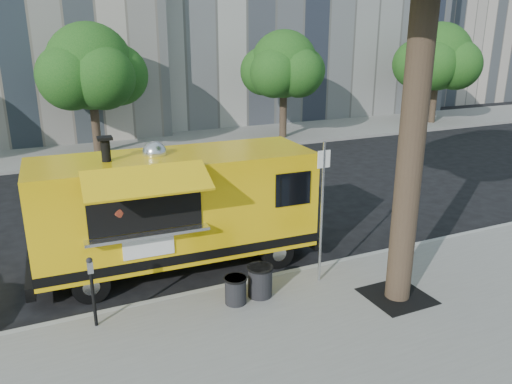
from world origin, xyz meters
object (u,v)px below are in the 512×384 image
far_tree_b (90,67)px  sign_post (322,205)px  trash_bin_left (260,280)px  parking_meter (92,284)px  food_truck (175,207)px  far_tree_c (284,64)px  trash_bin_right (236,289)px  far_tree_d (438,57)px

far_tree_b → sign_post: (2.55, -14.25, -1.98)m
trash_bin_left → sign_post: bearing=2.6°
parking_meter → food_truck: 2.87m
parking_meter → trash_bin_left: bearing=-4.8°
far_tree_c → trash_bin_left: 16.39m
far_tree_b → trash_bin_left: far_tree_b is taller
trash_bin_left → food_truck: bearing=115.8°
far_tree_b → far_tree_c: bearing=-1.9°
parking_meter → trash_bin_right: 2.66m
far_tree_b → far_tree_d: bearing=-0.3°
trash_bin_left → trash_bin_right: (-0.55, -0.06, -0.05)m
far_tree_d → trash_bin_right: far_tree_d is taller
far_tree_c → trash_bin_right: far_tree_c is taller
trash_bin_left → trash_bin_right: 0.56m
far_tree_c → trash_bin_right: (-8.42, -14.07, -3.28)m
far_tree_c → trash_bin_right: bearing=-120.9°
far_tree_c → trash_bin_left: (-7.87, -14.01, -3.23)m
trash_bin_left → far_tree_d: bearing=38.5°
far_tree_d → sign_post: 21.79m
far_tree_b → trash_bin_right: 14.78m
trash_bin_left → trash_bin_right: trash_bin_left is taller
far_tree_d → trash_bin_right: size_ratio=10.38×
far_tree_d → trash_bin_right: bearing=-142.2°
parking_meter → trash_bin_right: size_ratio=2.46×
far_tree_c → sign_post: 15.48m
parking_meter → food_truck: bearing=42.8°
sign_post → parking_meter: bearing=177.5°
far_tree_d → sign_post: bearing=-139.3°
far_tree_b → far_tree_c: size_ratio=1.06×
sign_post → far_tree_d: bearing=40.7°
far_tree_c → far_tree_d: bearing=1.1°
parking_meter → trash_bin_left: parking_meter is taller
far_tree_c → sign_post: size_ratio=1.74×
far_tree_c → parking_meter: (-11.00, -13.75, -2.74)m
far_tree_b → far_tree_c: 9.01m
parking_meter → food_truck: (2.08, 1.92, 0.50)m
trash_bin_right → far_tree_d: bearing=37.8°
far_tree_c → food_truck: far_tree_c is taller
sign_post → food_truck: (-2.47, 2.12, -0.37)m
food_truck → far_tree_d: bearing=34.9°
far_tree_b → food_truck: bearing=-89.6°
sign_post → food_truck: size_ratio=0.46×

